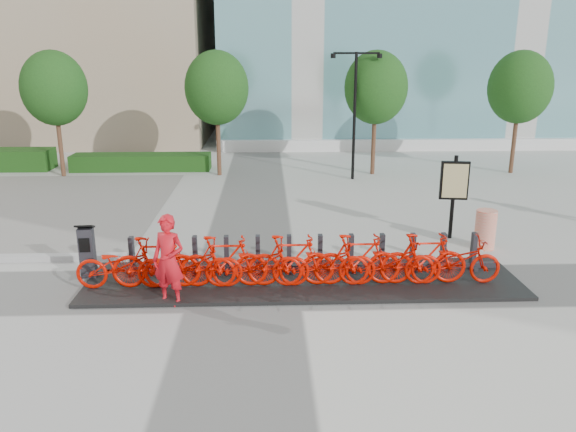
{
  "coord_description": "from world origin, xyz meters",
  "views": [
    {
      "loc": [
        0.51,
        -11.35,
        4.92
      ],
      "look_at": [
        1.0,
        1.5,
        1.2
      ],
      "focal_mm": 35.0,
      "sensor_mm": 36.0,
      "label": 1
    }
  ],
  "objects_px": {
    "worker_red": "(169,260)",
    "bike_0": "(122,265)",
    "construction_barrel": "(485,229)",
    "kiosk": "(87,251)",
    "map_sign": "(454,184)"
  },
  "relations": [
    {
      "from": "worker_red",
      "to": "map_sign",
      "type": "height_order",
      "value": "map_sign"
    },
    {
      "from": "construction_barrel",
      "to": "map_sign",
      "type": "height_order",
      "value": "map_sign"
    },
    {
      "from": "worker_red",
      "to": "map_sign",
      "type": "bearing_deg",
      "value": 50.86
    },
    {
      "from": "worker_red",
      "to": "map_sign",
      "type": "relative_size",
      "value": 0.81
    },
    {
      "from": "construction_barrel",
      "to": "map_sign",
      "type": "bearing_deg",
      "value": 125.23
    },
    {
      "from": "worker_red",
      "to": "bike_0",
      "type": "bearing_deg",
      "value": 170.08
    },
    {
      "from": "kiosk",
      "to": "map_sign",
      "type": "height_order",
      "value": "map_sign"
    },
    {
      "from": "construction_barrel",
      "to": "worker_red",
      "type": "bearing_deg",
      "value": -157.81
    },
    {
      "from": "bike_0",
      "to": "kiosk",
      "type": "distance_m",
      "value": 1.14
    },
    {
      "from": "map_sign",
      "to": "bike_0",
      "type": "bearing_deg",
      "value": -149.83
    },
    {
      "from": "bike_0",
      "to": "worker_red",
      "type": "xyz_separation_m",
      "value": [
        1.12,
        -0.68,
        0.35
      ]
    },
    {
      "from": "bike_0",
      "to": "kiosk",
      "type": "xyz_separation_m",
      "value": [
        -0.92,
        0.67,
        0.09
      ]
    },
    {
      "from": "kiosk",
      "to": "worker_red",
      "type": "relative_size",
      "value": 0.67
    },
    {
      "from": "map_sign",
      "to": "worker_red",
      "type": "bearing_deg",
      "value": -142.41
    },
    {
      "from": "bike_0",
      "to": "construction_barrel",
      "type": "bearing_deg",
      "value": -74.4
    }
  ]
}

